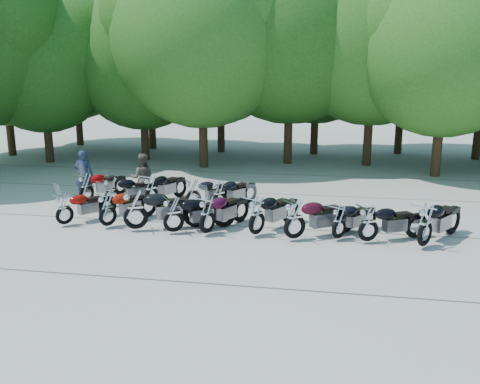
% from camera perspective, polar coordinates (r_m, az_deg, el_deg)
% --- Properties ---
extents(ground, '(90.00, 90.00, 0.00)m').
position_cam_1_polar(ground, '(14.51, -1.02, -5.58)').
color(ground, gray).
rests_on(ground, ground).
extents(tree_0, '(7.50, 7.50, 9.21)m').
position_cam_1_polar(tree_0, '(32.03, -25.09, 13.44)').
color(tree_0, '#3A2614').
rests_on(tree_0, ground).
extents(tree_1, '(6.97, 6.97, 8.55)m').
position_cam_1_polar(tree_1, '(28.74, -21.35, 13.15)').
color(tree_1, '#3A2614').
rests_on(tree_1, ground).
extents(tree_2, '(7.31, 7.31, 8.97)m').
position_cam_1_polar(tree_2, '(28.12, -10.99, 14.32)').
color(tree_2, '#3A2614').
rests_on(tree_2, ground).
extents(tree_3, '(8.70, 8.70, 10.67)m').
position_cam_1_polar(tree_3, '(25.54, -4.33, 16.91)').
color(tree_3, '#3A2614').
rests_on(tree_3, ground).
extents(tree_4, '(9.13, 9.13, 11.20)m').
position_cam_1_polar(tree_4, '(26.72, 5.67, 17.40)').
color(tree_4, '#3A2614').
rests_on(tree_4, ground).
extents(tree_5, '(9.04, 9.04, 11.10)m').
position_cam_1_polar(tree_5, '(26.83, 14.80, 16.89)').
color(tree_5, '#3A2614').
rests_on(tree_5, ground).
extents(tree_6, '(8.00, 8.00, 9.82)m').
position_cam_1_polar(tree_6, '(24.82, 22.15, 14.94)').
color(tree_6, '#3A2614').
rests_on(tree_6, ground).
extents(tree_9, '(7.59, 7.59, 9.32)m').
position_cam_1_polar(tree_9, '(35.03, -18.11, 14.01)').
color(tree_9, '#3A2614').
rests_on(tree_9, ground).
extents(tree_10, '(7.78, 7.78, 9.55)m').
position_cam_1_polar(tree_10, '(32.36, -10.14, 14.80)').
color(tree_10, '#3A2614').
rests_on(tree_10, ground).
extents(tree_11, '(7.56, 7.56, 9.28)m').
position_cam_1_polar(tree_11, '(30.59, -2.21, 14.79)').
color(tree_11, '#3A2614').
rests_on(tree_11, ground).
extents(tree_12, '(7.88, 7.88, 9.67)m').
position_cam_1_polar(tree_12, '(29.98, 8.64, 15.12)').
color(tree_12, '#3A2614').
rests_on(tree_12, ground).
extents(tree_13, '(8.31, 8.31, 10.20)m').
position_cam_1_polar(tree_13, '(31.25, 18.03, 15.14)').
color(tree_13, '#3A2614').
rests_on(tree_13, ground).
extents(motorcycle_0, '(1.70, 2.05, 1.17)m').
position_cam_1_polar(motorcycle_0, '(16.70, -19.14, -1.70)').
color(motorcycle_0, '#800A04').
rests_on(motorcycle_0, ground).
extents(motorcycle_1, '(1.69, 2.27, 1.26)m').
position_cam_1_polar(motorcycle_1, '(16.12, -14.67, -1.75)').
color(motorcycle_1, '#9C1605').
rests_on(motorcycle_1, ground).
extents(motorcycle_2, '(2.67, 1.74, 1.45)m').
position_cam_1_polar(motorcycle_2, '(15.54, -11.66, -1.78)').
color(motorcycle_2, black).
rests_on(motorcycle_2, ground).
extents(motorcycle_3, '(2.26, 1.85, 1.28)m').
position_cam_1_polar(motorcycle_3, '(15.13, -7.47, -2.36)').
color(motorcycle_3, black).
rests_on(motorcycle_3, ground).
extents(motorcycle_4, '(1.66, 2.41, 1.32)m').
position_cam_1_polar(motorcycle_4, '(14.92, -3.70, -2.43)').
color(motorcycle_4, '#36071F').
rests_on(motorcycle_4, ground).
extents(motorcycle_5, '(1.83, 2.43, 1.35)m').
position_cam_1_polar(motorcycle_5, '(14.78, 1.90, -2.50)').
color(motorcycle_5, black).
rests_on(motorcycle_5, ground).
extents(motorcycle_6, '(2.40, 1.99, 1.37)m').
position_cam_1_polar(motorcycle_6, '(14.47, 6.18, -2.88)').
color(motorcycle_6, '#370715').
rests_on(motorcycle_6, ground).
extents(motorcycle_7, '(1.76, 2.03, 1.17)m').
position_cam_1_polar(motorcycle_7, '(14.72, 11.08, -3.17)').
color(motorcycle_7, black).
rests_on(motorcycle_7, ground).
extents(motorcycle_8, '(2.26, 1.62, 1.24)m').
position_cam_1_polar(motorcycle_8, '(14.63, 14.25, -3.29)').
color(motorcycle_8, black).
rests_on(motorcycle_8, ground).
extents(motorcycle_9, '(2.06, 2.49, 1.42)m').
position_cam_1_polar(motorcycle_9, '(14.65, 20.11, -3.33)').
color(motorcycle_9, black).
rests_on(motorcycle_9, ground).
extents(motorcycle_10, '(1.56, 2.31, 1.26)m').
position_cam_1_polar(motorcycle_10, '(19.34, -16.87, 0.59)').
color(motorcycle_10, '#900505').
rests_on(motorcycle_10, ground).
extents(motorcycle_11, '(2.10, 1.77, 1.20)m').
position_cam_1_polar(motorcycle_11, '(18.64, -14.12, 0.20)').
color(motorcycle_11, black).
rests_on(motorcycle_11, ground).
extents(motorcycle_12, '(1.48, 2.42, 1.31)m').
position_cam_1_polar(motorcycle_12, '(18.30, -9.95, 0.34)').
color(motorcycle_12, black).
rests_on(motorcycle_12, ground).
extents(motorcycle_13, '(2.05, 1.75, 1.18)m').
position_cam_1_polar(motorcycle_13, '(17.89, -5.27, -0.03)').
color(motorcycle_13, black).
rests_on(motorcycle_13, ground).
extents(motorcycle_14, '(1.74, 2.22, 1.24)m').
position_cam_1_polar(motorcycle_14, '(17.47, -2.33, -0.19)').
color(motorcycle_14, black).
rests_on(motorcycle_14, ground).
extents(rider_0, '(0.78, 0.62, 1.88)m').
position_cam_1_polar(rider_0, '(19.93, -17.13, 1.84)').
color(rider_0, '#1E2840').
rests_on(rider_0, ground).
extents(rider_1, '(1.02, 0.88, 1.81)m').
position_cam_1_polar(rider_1, '(19.02, -10.88, 1.57)').
color(rider_1, brown).
rests_on(rider_1, ground).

